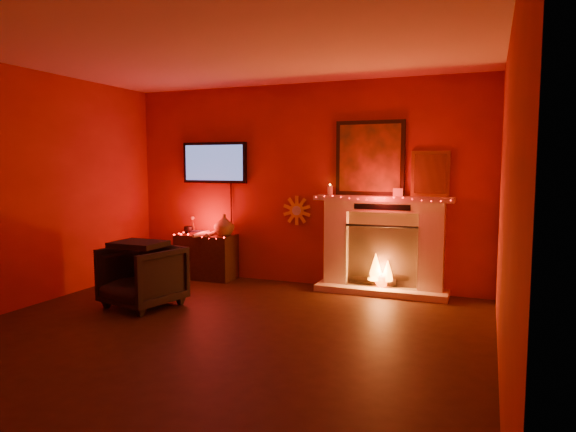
{
  "coord_description": "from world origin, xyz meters",
  "views": [
    {
      "loc": [
        2.39,
        -4.03,
        1.62
      ],
      "look_at": [
        0.13,
        1.7,
        1.0
      ],
      "focal_mm": 32.0,
      "sensor_mm": 36.0,
      "label": 1
    }
  ],
  "objects_px": {
    "tv": "(215,163)",
    "armchair": "(142,276)",
    "fireplace": "(382,236)",
    "sunburst_clock": "(297,211)",
    "console_table": "(208,253)"
  },
  "relations": [
    {
      "from": "fireplace",
      "to": "tv",
      "type": "height_order",
      "value": "fireplace"
    },
    {
      "from": "fireplace",
      "to": "armchair",
      "type": "distance_m",
      "value": 2.96
    },
    {
      "from": "fireplace",
      "to": "sunburst_clock",
      "type": "xyz_separation_m",
      "value": [
        -1.19,
        0.09,
        0.28
      ]
    },
    {
      "from": "fireplace",
      "to": "armchair",
      "type": "height_order",
      "value": "fireplace"
    },
    {
      "from": "tv",
      "to": "armchair",
      "type": "height_order",
      "value": "tv"
    },
    {
      "from": "tv",
      "to": "sunburst_clock",
      "type": "bearing_deg",
      "value": 1.24
    },
    {
      "from": "sunburst_clock",
      "to": "fireplace",
      "type": "bearing_deg",
      "value": -4.37
    },
    {
      "from": "fireplace",
      "to": "sunburst_clock",
      "type": "distance_m",
      "value": 1.23
    },
    {
      "from": "console_table",
      "to": "fireplace",
      "type": "bearing_deg",
      "value": 2.96
    },
    {
      "from": "fireplace",
      "to": "console_table",
      "type": "height_order",
      "value": "fireplace"
    },
    {
      "from": "tv",
      "to": "armchair",
      "type": "relative_size",
      "value": 1.61
    },
    {
      "from": "armchair",
      "to": "fireplace",
      "type": "bearing_deg",
      "value": 48.28
    },
    {
      "from": "tv",
      "to": "console_table",
      "type": "bearing_deg",
      "value": -97.59
    },
    {
      "from": "sunburst_clock",
      "to": "console_table",
      "type": "bearing_deg",
      "value": -170.26
    },
    {
      "from": "fireplace",
      "to": "armchair",
      "type": "relative_size",
      "value": 2.83
    }
  ]
}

